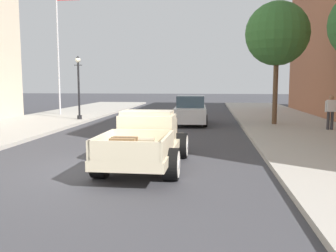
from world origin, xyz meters
The scene contains 7 objects.
ground_plane centered at (0.00, 0.00, 0.00)m, with size 140.00×140.00×0.00m, color #3D3D42.
hotrod_truck_cream centered at (1.01, 0.59, 0.75)m, with size 2.25×4.97×1.58m.
car_background_white centered at (1.71, 11.26, 0.77)m, with size 1.97×4.35×1.65m.
pedestrian_sidewalk_right centered at (8.54, 8.43, 1.09)m, with size 0.53×0.22×1.65m.
street_lamp_far centered at (-5.15, 11.93, 2.39)m, with size 0.50×0.32×3.85m.
flagpole centered at (-7.55, 15.24, 5.77)m, with size 1.74×0.16×9.16m.
street_tree_second centered at (6.31, 10.62, 4.95)m, with size 3.36×3.36×6.50m.
Camera 1 is at (2.81, -9.74, 2.38)m, focal length 39.16 mm.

